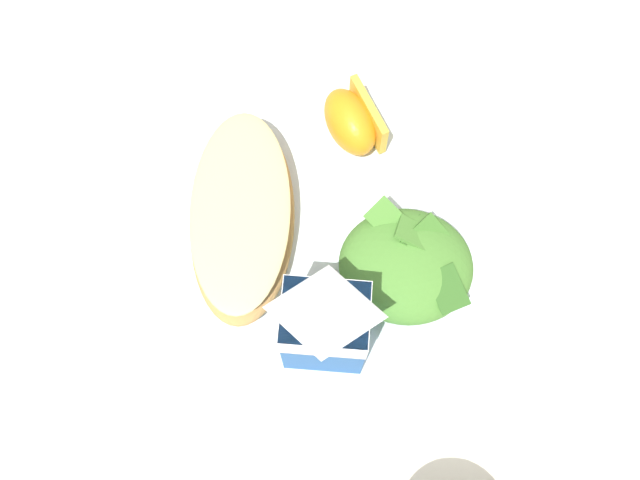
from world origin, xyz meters
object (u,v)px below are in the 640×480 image
(green_salad_pile, at_px, (406,265))
(orange_wedge_front, at_px, (352,121))
(white_plate, at_px, (320,248))
(milk_carton, at_px, (325,323))
(cheesy_pizza_bread, at_px, (242,216))

(green_salad_pile, distance_m, orange_wedge_front, 0.13)
(white_plate, xyz_separation_m, orange_wedge_front, (-0.02, -0.10, 0.03))
(green_salad_pile, relative_size, orange_wedge_front, 1.43)
(orange_wedge_front, bearing_deg, milk_carton, 87.26)
(white_plate, bearing_deg, green_salad_pile, 164.38)
(cheesy_pizza_bread, relative_size, milk_carton, 1.60)
(white_plate, xyz_separation_m, cheesy_pizza_bread, (0.06, -0.01, 0.03))
(cheesy_pizza_bread, height_order, green_salad_pile, green_salad_pile)
(white_plate, bearing_deg, milk_carton, 97.03)
(white_plate, relative_size, cheesy_pizza_bread, 1.59)
(cheesy_pizza_bread, xyz_separation_m, milk_carton, (-0.07, 0.09, 0.04))
(cheesy_pizza_bread, relative_size, green_salad_pile, 1.76)
(cheesy_pizza_bread, bearing_deg, milk_carton, 128.64)
(white_plate, height_order, cheesy_pizza_bread, cheesy_pizza_bread)
(green_salad_pile, bearing_deg, milk_carton, 45.67)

